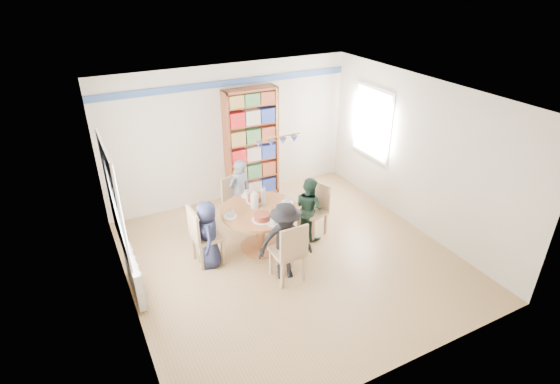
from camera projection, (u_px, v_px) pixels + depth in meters
ground at (291, 259)px, 7.17m from camera, size 5.00×5.00×0.00m
room_shell at (252, 150)px, 6.98m from camera, size 5.00×5.00×5.00m
radiator at (134, 274)px, 6.27m from camera, size 0.12×1.00×0.60m
dining_table at (260, 219)px, 7.20m from camera, size 1.30×1.30×0.75m
chair_left at (202, 234)px, 6.82m from camera, size 0.46×0.46×1.00m
chair_right at (315, 207)px, 7.63m from camera, size 0.54×0.54×0.96m
chair_far at (234, 198)px, 7.96m from camera, size 0.51×0.51×0.91m
chair_near at (290, 250)px, 6.41m from camera, size 0.45×0.45×1.02m
person_left at (208, 235)px, 6.78m from camera, size 0.46×0.61×1.13m
person_right at (309, 208)px, 7.53m from camera, size 0.55×0.64×1.13m
person_far at (240, 192)px, 7.92m from camera, size 0.52×0.42×1.25m
person_near at (285, 242)px, 6.48m from camera, size 0.92×0.68×1.27m
bookshelf at (251, 145)px, 8.65m from camera, size 1.07×0.32×2.24m
tableware at (258, 205)px, 7.08m from camera, size 1.23×1.23×0.32m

